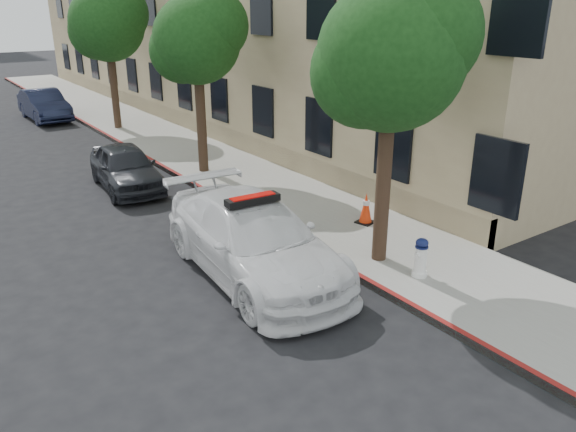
% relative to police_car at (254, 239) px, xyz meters
% --- Properties ---
extents(ground, '(120.00, 120.00, 0.00)m').
position_rel_police_car_xyz_m(ground, '(-0.53, 0.87, -0.77)').
color(ground, black).
rests_on(ground, ground).
extents(sidewalk, '(3.20, 50.00, 0.15)m').
position_rel_police_car_xyz_m(sidewalk, '(3.07, 10.87, -0.70)').
color(sidewalk, gray).
rests_on(sidewalk, ground).
extents(curb_strip, '(0.12, 50.00, 0.15)m').
position_rel_police_car_xyz_m(curb_strip, '(1.53, 10.87, -0.70)').
color(curb_strip, maroon).
rests_on(curb_strip, ground).
extents(building, '(8.00, 36.00, 10.00)m').
position_rel_police_car_xyz_m(building, '(8.67, 15.87, 4.23)').
color(building, tan).
rests_on(building, ground).
extents(tree_near, '(2.92, 2.82, 5.62)m').
position_rel_police_car_xyz_m(tree_near, '(2.40, -1.15, 3.50)').
color(tree_near, black).
rests_on(tree_near, sidewalk).
extents(tree_mid, '(2.77, 2.64, 5.43)m').
position_rel_police_car_xyz_m(tree_mid, '(2.40, 6.85, 3.39)').
color(tree_mid, black).
rests_on(tree_mid, sidewalk).
extents(tree_far, '(3.10, 3.00, 5.81)m').
position_rel_police_car_xyz_m(tree_far, '(2.40, 14.85, 3.61)').
color(tree_far, black).
rests_on(tree_far, sidewalk).
extents(police_car, '(2.52, 5.44, 1.69)m').
position_rel_police_car_xyz_m(police_car, '(0.00, 0.00, 0.00)').
color(police_car, white).
rests_on(police_car, ground).
extents(parked_car_mid, '(1.89, 3.95, 1.30)m').
position_rel_police_car_xyz_m(parked_car_mid, '(-0.13, 6.93, -0.12)').
color(parked_car_mid, black).
rests_on(parked_car_mid, ground).
extents(parked_car_far, '(1.58, 4.26, 1.39)m').
position_rel_police_car_xyz_m(parked_car_far, '(0.41, 19.14, -0.08)').
color(parked_car_far, black).
rests_on(parked_car_far, ground).
extents(fire_hydrant, '(0.33, 0.31, 0.79)m').
position_rel_police_car_xyz_m(fire_hydrant, '(2.46, -2.18, -0.23)').
color(fire_hydrant, white).
rests_on(fire_hydrant, sidewalk).
extents(traffic_cone, '(0.48, 0.48, 0.76)m').
position_rel_police_car_xyz_m(traffic_cone, '(3.52, 0.54, -0.25)').
color(traffic_cone, black).
rests_on(traffic_cone, sidewalk).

